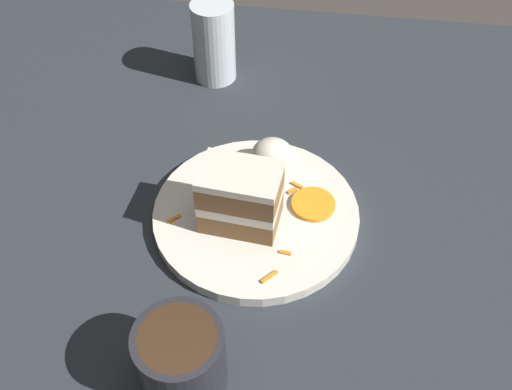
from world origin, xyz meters
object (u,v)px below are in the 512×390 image
cream_dollop (272,155)px  coffee_mug (178,357)px  plate (256,215)px  cake_slice (240,197)px  drinking_glass (214,47)px  orange_garnish (313,204)px

cream_dollop → coffee_mug: bearing=79.4°
plate → coffee_mug: (0.04, 0.22, 0.04)m
plate → cream_dollop: bearing=-97.5°
cake_slice → drinking_glass: size_ratio=0.78×
cake_slice → cream_dollop: size_ratio=1.79×
plate → coffee_mug: size_ratio=2.91×
cream_dollop → coffee_mug: 0.30m
cream_dollop → plate: bearing=82.5°
drinking_glass → cream_dollop: bearing=119.4°
cream_dollop → drinking_glass: 0.23m
plate → coffee_mug: 0.22m
plate → coffee_mug: coffee_mug is taller
orange_garnish → drinking_glass: (0.17, -0.26, 0.03)m
orange_garnish → coffee_mug: 0.26m
drinking_glass → cake_slice: bearing=106.4°
coffee_mug → drinking_glass: bearing=-83.4°
cream_dollop → orange_garnish: size_ratio=0.99×
cake_slice → orange_garnish: (-0.08, -0.03, -0.04)m
coffee_mug → orange_garnish: bearing=-115.8°
cake_slice → coffee_mug: cake_slice is taller
cake_slice → plate: bearing=-37.7°
cream_dollop → orange_garnish: cream_dollop is taller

